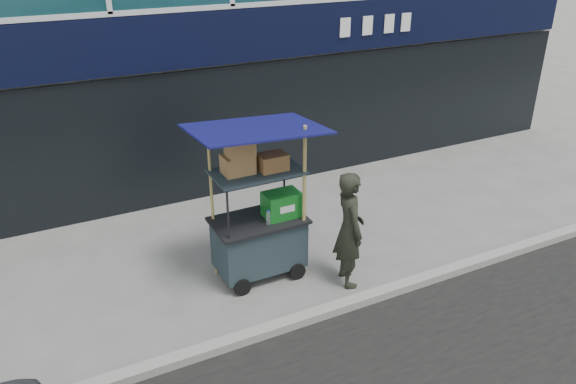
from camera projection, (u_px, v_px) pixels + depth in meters
ground at (347, 297)px, 7.72m from camera, size 80.00×80.00×0.00m
curb at (355, 302)px, 7.53m from camera, size 80.00×0.18×0.12m
vendor_cart at (260, 224)px, 7.90m from camera, size 1.74×1.23×2.34m
vendor_man at (349, 229)px, 7.71m from camera, size 0.53×0.69×1.70m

